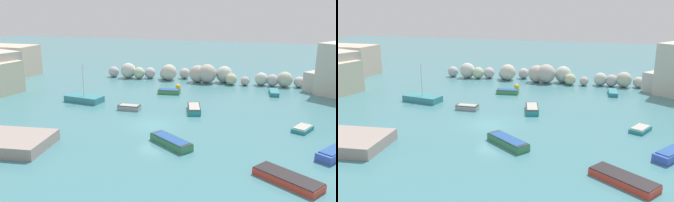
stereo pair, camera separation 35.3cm
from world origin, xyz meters
TOP-DOWN VIEW (x-y plane):
  - cove_water at (0.00, 0.00)m, footprint 160.00×160.00m
  - rock_breakwater at (1.18, 20.51)m, footprint 32.72×4.22m
  - channel_buoy at (-1.54, 14.89)m, footprint 0.70×0.70m
  - moored_boat_0 at (12.11, -8.18)m, footprint 4.55×3.72m
  - moored_boat_1 at (2.85, 5.41)m, footprint 2.16×3.69m
  - moored_boat_2 at (10.94, 15.69)m, footprint 1.32×3.07m
  - moored_boat_3 at (3.15, -4.36)m, footprint 4.13×3.44m
  - moored_boat_4 at (-1.97, 12.21)m, footprint 2.94×1.71m
  - moored_boat_5 at (15.67, -2.90)m, footprint 3.20×3.89m
  - moored_boat_6 at (-4.05, 3.97)m, footprint 2.46×1.14m
  - moored_boat_7 at (13.63, 2.38)m, footprint 2.10×2.58m
  - moored_boat_8 at (-10.44, 5.54)m, footprint 4.64×2.47m

SIDE VIEW (x-z plane):
  - cove_water at x=0.00m, z-range 0.00..0.00m
  - moored_boat_7 at x=13.63m, z-range -0.01..0.43m
  - moored_boat_2 at x=10.94m, z-range 0.00..0.50m
  - moored_boat_0 at x=12.11m, z-range 0.00..0.53m
  - moored_boat_6 at x=-4.05m, z-range 0.01..0.56m
  - moored_boat_4 at x=-1.97m, z-range 0.01..0.58m
  - moored_boat_3 at x=3.15m, z-range 0.01..0.64m
  - moored_boat_1 at x=2.85m, z-range 0.01..0.65m
  - moored_boat_5 at x=15.67m, z-range -0.01..0.68m
  - channel_buoy at x=-1.54m, z-range 0.00..0.70m
  - moored_boat_8 at x=-10.44m, z-range -1.84..2.59m
  - rock_breakwater at x=1.18m, z-range -0.29..2.44m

